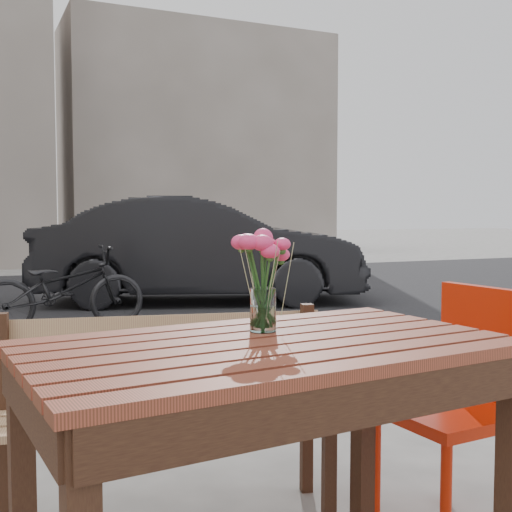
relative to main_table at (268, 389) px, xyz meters
The scene contains 8 objects.
street 5.21m from the main_table, 90.27° to the left, with size 30.00×8.12×0.12m.
backdrop_buildings 14.80m from the main_table, 89.42° to the left, with size 15.50×4.00×8.00m.
main_table is the anchor object (origin of this frame).
main_bench 0.79m from the main_table, 95.76° to the left, with size 1.32×0.64×0.79m.
red_chair 0.91m from the main_table, 13.27° to the left, with size 0.46×0.46×0.87m.
main_vase 0.35m from the main_table, 71.10° to the left, with size 0.16×0.16×0.30m.
parked_car 6.58m from the main_table, 72.47° to the left, with size 1.43×4.11×1.35m, color black.
bicycle 4.88m from the main_table, 89.00° to the left, with size 0.55×1.57×0.83m, color black.
Camera 1 is at (-0.70, -1.65, 1.13)m, focal length 45.00 mm.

